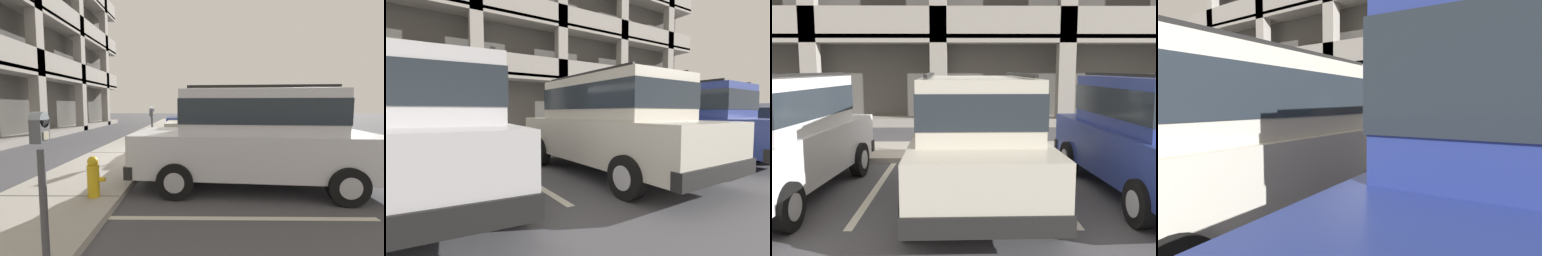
{
  "view_description": "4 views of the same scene",
  "coord_description": "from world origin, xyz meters",
  "views": [
    {
      "loc": [
        -8.27,
        -1.08,
        1.69
      ],
      "look_at": [
        -0.08,
        -0.98,
        0.94
      ],
      "focal_mm": 24.0,
      "sensor_mm": 36.0,
      "label": 1
    },
    {
      "loc": [
        -3.25,
        -6.73,
        1.28
      ],
      "look_at": [
        0.35,
        -0.96,
        0.86
      ],
      "focal_mm": 24.0,
      "sensor_mm": 36.0,
      "label": 2
    },
    {
      "loc": [
        -0.06,
        -9.15,
        2.11
      ],
      "look_at": [
        0.03,
        -0.53,
        0.9
      ],
      "focal_mm": 40.0,
      "sensor_mm": 36.0,
      "label": 3
    },
    {
      "loc": [
        3.04,
        -4.79,
        1.46
      ],
      "look_at": [
        0.48,
        -0.94,
        1.09
      ],
      "focal_mm": 28.0,
      "sensor_mm": 36.0,
      "label": 4
    }
  ],
  "objects": [
    {
      "name": "ground_plane",
      "position": [
        0.0,
        0.0,
        -0.05
      ],
      "size": [
        80.0,
        80.0,
        0.1
      ],
      "color": "#4C4C51"
    },
    {
      "name": "sidewalk",
      "position": [
        0.0,
        1.3,
        0.06
      ],
      "size": [
        40.0,
        2.2,
        0.12
      ],
      "color": "#ADA89E",
      "rests_on": "ground_plane"
    },
    {
      "name": "parking_stall_lines",
      "position": [
        1.53,
        -1.4,
        0.0
      ],
      "size": [
        12.34,
        4.8,
        0.01
      ],
      "color": "silver",
      "rests_on": "ground_plane"
    },
    {
      "name": "silver_suv",
      "position": [
        0.17,
        -2.52,
        1.09
      ],
      "size": [
        2.11,
        4.83,
        2.03
      ],
      "rotation": [
        0.0,
        0.0,
        0.03
      ],
      "color": "beige",
      "rests_on": "ground_plane"
    },
    {
      "name": "red_sedan",
      "position": [
        -3.06,
        -2.28,
        1.09
      ],
      "size": [
        2.31,
        4.93,
        2.03
      ],
      "rotation": [
        0.0,
        0.0,
        -0.09
      ],
      "color": "silver",
      "rests_on": "ground_plane"
    },
    {
      "name": "dark_hatchback",
      "position": [
        3.14,
        -2.22,
        1.09
      ],
      "size": [
        2.24,
        4.89,
        2.03
      ],
      "rotation": [
        0.0,
        0.0,
        0.07
      ],
      "color": "navy",
      "rests_on": "ground_plane"
    },
    {
      "name": "blue_coupe",
      "position": [
        6.11,
        -2.56,
        0.82
      ],
      "size": [
        1.88,
        4.5,
        1.54
      ],
      "rotation": [
        0.0,
        0.0,
        0.01
      ],
      "color": "silver",
      "rests_on": "ground_plane"
    },
    {
      "name": "parking_meter_near",
      "position": [
        0.22,
        0.35,
        1.24
      ],
      "size": [
        0.35,
        0.12,
        1.5
      ],
      "color": "#595B60",
      "rests_on": "sidewalk"
    },
    {
      "name": "parking_garage",
      "position": [
        -0.8,
        11.51,
        6.03
      ],
      "size": [
        32.0,
        10.0,
        13.25
      ],
      "color": "#54514D",
      "rests_on": "ground_plane"
    }
  ]
}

